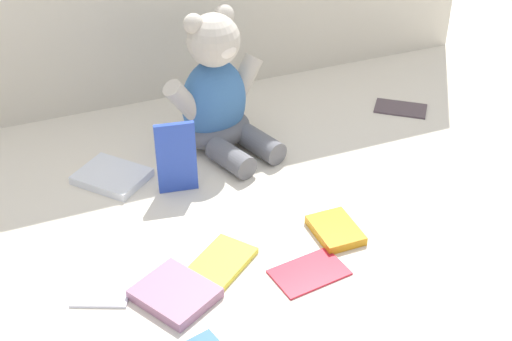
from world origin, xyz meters
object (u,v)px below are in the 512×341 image
at_px(book_case_4, 112,176).
at_px(book_case_8, 104,281).
at_px(teddy_bear, 217,97).
at_px(book_case_1, 335,230).
at_px(book_case_0, 401,108).
at_px(book_case_6, 309,272).
at_px(book_case_2, 220,264).
at_px(book_case_5, 176,158).
at_px(book_case_10, 175,294).

bearing_deg(book_case_4, book_case_8, -145.60).
distance_m(teddy_bear, book_case_1, 0.38).
distance_m(book_case_0, book_case_8, 0.79).
xyz_separation_m(book_case_1, book_case_6, (-0.09, -0.07, -0.00)).
bearing_deg(book_case_2, book_case_5, 142.01).
height_order(teddy_bear, book_case_5, teddy_bear).
distance_m(book_case_0, book_case_1, 0.48).
bearing_deg(book_case_4, book_case_2, -111.56).
distance_m(teddy_bear, book_case_4, 0.26).
distance_m(book_case_4, book_case_5, 0.15).
height_order(book_case_0, book_case_5, book_case_5).
relative_size(book_case_1, book_case_2, 0.78).
bearing_deg(book_case_8, book_case_1, -161.04).
xyz_separation_m(book_case_2, book_case_6, (0.13, -0.07, -0.00)).
height_order(teddy_bear, book_case_6, teddy_bear).
bearing_deg(book_case_1, book_case_10, 8.84).
bearing_deg(book_case_8, teddy_bear, -110.23).
xyz_separation_m(book_case_1, book_case_4, (-0.32, 0.31, 0.00)).
height_order(book_case_8, book_case_10, book_case_10).
bearing_deg(book_case_6, book_case_5, 14.70).
height_order(teddy_bear, book_case_4, teddy_bear).
relative_size(teddy_bear, book_case_2, 2.32).
relative_size(teddy_bear, book_case_6, 2.42).
relative_size(book_case_0, book_case_4, 0.89).
relative_size(teddy_bear, book_case_1, 2.99).
xyz_separation_m(teddy_bear, book_case_2, (-0.13, -0.36, -0.10)).
bearing_deg(teddy_bear, book_case_2, -127.62).
relative_size(teddy_bear, book_case_8, 2.60).
distance_m(book_case_5, book_case_10, 0.30).
bearing_deg(book_case_4, book_case_6, -98.84).
distance_m(book_case_1, book_case_5, 0.32).
relative_size(book_case_0, book_case_10, 0.99).
xyz_separation_m(book_case_0, book_case_6, (-0.42, -0.41, -0.00)).
relative_size(teddy_bear, book_case_4, 2.25).
bearing_deg(book_case_0, book_case_5, -41.41).
relative_size(book_case_0, book_case_8, 1.03).
xyz_separation_m(book_case_0, book_case_2, (-0.55, -0.34, 0.00)).
bearing_deg(book_case_0, book_case_4, -49.65).
bearing_deg(book_case_5, book_case_2, -81.65).
relative_size(book_case_5, book_case_10, 1.22).
bearing_deg(book_case_2, book_case_1, 53.66).
xyz_separation_m(book_case_5, book_case_8, (-0.18, -0.20, -0.06)).
bearing_deg(teddy_bear, book_case_0, -20.84).
relative_size(book_case_1, book_case_6, 0.81).
height_order(book_case_5, book_case_10, book_case_5).
bearing_deg(book_case_1, book_case_2, 1.30).
bearing_deg(book_case_10, book_case_2, 176.32).
distance_m(book_case_1, book_case_4, 0.44).
bearing_deg(book_case_4, book_case_1, -84.32).
bearing_deg(book_case_8, book_case_5, -109.16).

